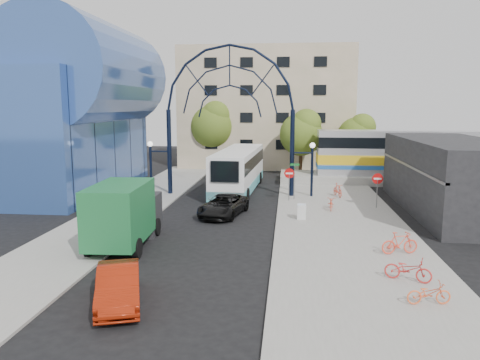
# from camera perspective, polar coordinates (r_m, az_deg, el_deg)

# --- Properties ---
(ground) EXTENTS (120.00, 120.00, 0.00)m
(ground) POSITION_cam_1_polar(r_m,az_deg,el_deg) (24.93, -5.25, -8.05)
(ground) COLOR black
(ground) RESTS_ON ground
(sidewalk_east) EXTENTS (8.00, 56.00, 0.12)m
(sidewalk_east) POSITION_cam_1_polar(r_m,az_deg,el_deg) (28.50, 12.45, -5.91)
(sidewalk_east) COLOR gray
(sidewalk_east) RESTS_ON ground
(plaza_west) EXTENTS (5.00, 50.00, 0.12)m
(plaza_west) POSITION_cam_1_polar(r_m,az_deg,el_deg) (32.25, -14.60, -4.24)
(plaza_west) COLOR gray
(plaza_west) RESTS_ON ground
(gateway_arch) EXTENTS (13.64, 0.44, 12.10)m
(gateway_arch) POSITION_cam_1_polar(r_m,az_deg,el_deg) (37.68, -1.26, 10.95)
(gateway_arch) COLOR black
(gateway_arch) RESTS_ON ground
(stop_sign) EXTENTS (0.80, 0.07, 2.50)m
(stop_sign) POSITION_cam_1_polar(r_m,az_deg,el_deg) (35.76, 6.02, 0.45)
(stop_sign) COLOR slate
(stop_sign) RESTS_ON sidewalk_east
(do_not_enter_sign) EXTENTS (0.76, 0.07, 2.48)m
(do_not_enter_sign) POSITION_cam_1_polar(r_m,az_deg,el_deg) (34.37, 16.42, -0.25)
(do_not_enter_sign) COLOR slate
(do_not_enter_sign) RESTS_ON sidewalk_east
(street_name_sign) EXTENTS (0.70, 0.70, 2.80)m
(street_name_sign) POSITION_cam_1_polar(r_m,az_deg,el_deg) (36.34, 6.66, 0.80)
(street_name_sign) COLOR slate
(street_name_sign) RESTS_ON sidewalk_east
(sandwich_board) EXTENTS (0.55, 0.61, 0.99)m
(sandwich_board) POSITION_cam_1_polar(r_m,az_deg,el_deg) (30.08, 7.52, -3.64)
(sandwich_board) COLOR white
(sandwich_board) RESTS_ON sidewalk_east
(transit_hall) EXTENTS (16.50, 18.00, 14.50)m
(transit_hall) POSITION_cam_1_polar(r_m,az_deg,el_deg) (43.27, -21.81, 7.60)
(transit_hall) COLOR #34569F
(transit_hall) RESTS_ON ground
(commercial_block_east) EXTENTS (6.00, 16.00, 5.00)m
(commercial_block_east) POSITION_cam_1_polar(r_m,az_deg,el_deg) (35.55, 24.40, 0.46)
(commercial_block_east) COLOR black
(commercial_block_east) RESTS_ON ground
(apartment_block) EXTENTS (20.00, 12.10, 14.00)m
(apartment_block) POSITION_cam_1_polar(r_m,az_deg,el_deg) (58.40, 3.31, 8.74)
(apartment_block) COLOR tan
(apartment_block) RESTS_ON ground
(train_platform) EXTENTS (32.00, 5.00, 0.80)m
(train_platform) POSITION_cam_1_polar(r_m,az_deg,el_deg) (48.37, 24.29, 0.03)
(train_platform) COLOR gray
(train_platform) RESTS_ON ground
(train_car) EXTENTS (25.10, 3.05, 4.20)m
(train_car) POSITION_cam_1_polar(r_m,az_deg,el_deg) (48.08, 24.49, 2.98)
(train_car) COLOR #B7B7BC
(train_car) RESTS_ON train_platform
(tree_north_a) EXTENTS (4.48, 4.48, 7.00)m
(tree_north_a) POSITION_cam_1_polar(r_m,az_deg,el_deg) (49.38, 7.61, 5.84)
(tree_north_a) COLOR #382314
(tree_north_a) RESTS_ON ground
(tree_north_b) EXTENTS (5.12, 5.12, 8.00)m
(tree_north_b) POSITION_cam_1_polar(r_m,az_deg,el_deg) (54.01, -3.24, 6.87)
(tree_north_b) COLOR #382314
(tree_north_b) RESTS_ON ground
(tree_north_c) EXTENTS (4.16, 4.16, 6.50)m
(tree_north_c) POSITION_cam_1_polar(r_m,az_deg,el_deg) (51.91, 14.20, 5.43)
(tree_north_c) COLOR #382314
(tree_north_c) RESTS_ON ground
(city_bus) EXTENTS (3.58, 13.10, 3.56)m
(city_bus) POSITION_cam_1_polar(r_m,az_deg,el_deg) (40.51, -0.16, 1.33)
(city_bus) COLOR white
(city_bus) RESTS_ON ground
(green_truck) EXTENTS (2.88, 6.86, 3.41)m
(green_truck) POSITION_cam_1_polar(r_m,az_deg,el_deg) (25.36, -13.80, -4.00)
(green_truck) COLOR black
(green_truck) RESTS_ON ground
(black_suv) EXTENTS (3.29, 5.39, 1.40)m
(black_suv) POSITION_cam_1_polar(r_m,az_deg,el_deg) (31.36, -2.04, -3.13)
(black_suv) COLOR black
(black_suv) RESTS_ON ground
(red_sedan) EXTENTS (2.83, 4.61, 1.43)m
(red_sedan) POSITION_cam_1_polar(r_m,az_deg,el_deg) (18.34, -14.60, -12.34)
(red_sedan) COLOR #941D09
(red_sedan) RESTS_ON ground
(bike_near_a) EXTENTS (0.75, 1.80, 0.92)m
(bike_near_a) POSITION_cam_1_polar(r_m,az_deg,el_deg) (33.36, 11.06, -2.76)
(bike_near_a) COLOR #FA5032
(bike_near_a) RESTS_ON sidewalk_east
(bike_near_b) EXTENTS (0.94, 1.81, 1.05)m
(bike_near_b) POSITION_cam_1_polar(r_m,az_deg,el_deg) (38.16, 11.82, -1.20)
(bike_near_b) COLOR #E1442D
(bike_near_b) RESTS_ON sidewalk_east
(bike_far_a) EXTENTS (2.01, 1.32, 1.00)m
(bike_far_a) POSITION_cam_1_polar(r_m,az_deg,el_deg) (20.88, 19.81, -10.20)
(bike_far_a) COLOR red
(bike_far_a) RESTS_ON sidewalk_east
(bike_far_b) EXTENTS (1.92, 0.94, 1.11)m
(bike_far_b) POSITION_cam_1_polar(r_m,az_deg,el_deg) (24.34, 18.90, -7.28)
(bike_far_b) COLOR #F94A31
(bike_far_b) RESTS_ON sidewalk_east
(bike_far_c) EXTENTS (1.67, 0.76, 0.85)m
(bike_far_c) POSITION_cam_1_polar(r_m,az_deg,el_deg) (18.86, 22.03, -12.68)
(bike_far_c) COLOR #FD6632
(bike_far_c) RESTS_ON sidewalk_east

